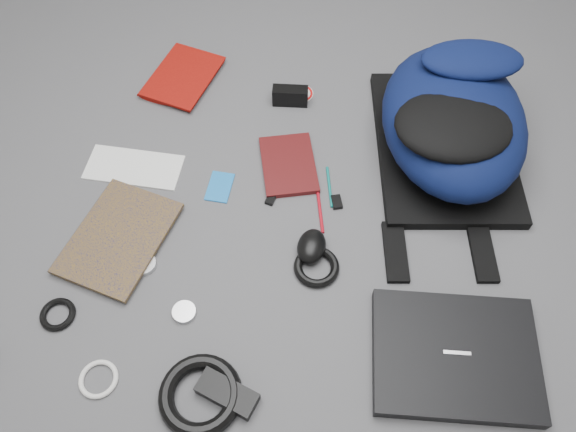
% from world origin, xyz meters
% --- Properties ---
extents(ground, '(4.00, 4.00, 0.00)m').
position_xyz_m(ground, '(0.00, 0.00, 0.00)').
color(ground, '#4F4F51').
rests_on(ground, ground).
extents(backpack, '(0.47, 0.60, 0.23)m').
position_xyz_m(backpack, '(0.37, 0.29, 0.11)').
color(backpack, black).
rests_on(backpack, ground).
extents(laptop, '(0.37, 0.30, 0.03)m').
position_xyz_m(laptop, '(0.41, -0.28, 0.02)').
color(laptop, black).
rests_on(laptop, ground).
extents(textbook_red, '(0.21, 0.26, 0.02)m').
position_xyz_m(textbook_red, '(-0.47, 0.44, 0.01)').
color(textbook_red, maroon).
rests_on(textbook_red, ground).
extents(comic_book, '(0.26, 0.32, 0.02)m').
position_xyz_m(comic_book, '(-0.49, -0.11, 0.01)').
color(comic_book, '#9F750B').
rests_on(comic_book, ground).
extents(envelope, '(0.25, 0.12, 0.00)m').
position_xyz_m(envelope, '(-0.42, 0.09, 0.00)').
color(envelope, white).
rests_on(envelope, ground).
extents(dvd_case, '(0.19, 0.22, 0.02)m').
position_xyz_m(dvd_case, '(-0.03, 0.16, 0.01)').
color(dvd_case, '#3B0B0B').
rests_on(dvd_case, ground).
extents(compact_camera, '(0.10, 0.05, 0.06)m').
position_xyz_m(compact_camera, '(-0.06, 0.39, 0.03)').
color(compact_camera, black).
rests_on(compact_camera, ground).
extents(sticker_disc, '(0.08, 0.08, 0.00)m').
position_xyz_m(sticker_disc, '(-0.04, 0.42, 0.00)').
color(sticker_disc, silver).
rests_on(sticker_disc, ground).
extents(pen_teal, '(0.04, 0.12, 0.01)m').
position_xyz_m(pen_teal, '(0.09, 0.12, 0.00)').
color(pen_teal, '#0C746D').
rests_on(pen_teal, ground).
extents(pen_red, '(0.04, 0.14, 0.01)m').
position_xyz_m(pen_red, '(0.07, 0.05, 0.00)').
color(pen_red, '#AE0D1B').
rests_on(pen_red, ground).
extents(id_badge, '(0.06, 0.09, 0.00)m').
position_xyz_m(id_badge, '(-0.19, 0.07, 0.00)').
color(id_badge, blue).
rests_on(id_badge, ground).
extents(usb_black, '(0.03, 0.06, 0.01)m').
position_xyz_m(usb_black, '(-0.05, 0.06, 0.01)').
color(usb_black, black).
rests_on(usb_black, ground).
extents(key_fob, '(0.03, 0.04, 0.01)m').
position_xyz_m(key_fob, '(0.11, 0.07, 0.01)').
color(key_fob, black).
rests_on(key_fob, ground).
extents(mouse, '(0.07, 0.10, 0.05)m').
position_xyz_m(mouse, '(0.07, -0.08, 0.02)').
color(mouse, black).
rests_on(mouse, ground).
extents(headphone_left, '(0.07, 0.07, 0.01)m').
position_xyz_m(headphone_left, '(-0.31, -0.18, 0.01)').
color(headphone_left, '#B8B8BB').
rests_on(headphone_left, ground).
extents(headphone_right, '(0.06, 0.06, 0.01)m').
position_xyz_m(headphone_right, '(-0.18, -0.28, 0.01)').
color(headphone_right, silver).
rests_on(headphone_right, ground).
extents(cable_coil, '(0.13, 0.13, 0.02)m').
position_xyz_m(cable_coil, '(0.09, -0.12, 0.01)').
color(cable_coil, black).
rests_on(cable_coil, ground).
extents(power_brick, '(0.14, 0.09, 0.03)m').
position_xyz_m(power_brick, '(-0.05, -0.44, 0.02)').
color(power_brick, black).
rests_on(power_brick, ground).
extents(power_cord_coil, '(0.19, 0.19, 0.03)m').
position_xyz_m(power_cord_coil, '(-0.10, -0.45, 0.02)').
color(power_cord_coil, black).
rests_on(power_cord_coil, ground).
extents(earbud_coil, '(0.09, 0.09, 0.01)m').
position_xyz_m(earbud_coil, '(-0.46, -0.33, 0.01)').
color(earbud_coil, black).
rests_on(earbud_coil, ground).
extents(white_cable_coil, '(0.10, 0.10, 0.01)m').
position_xyz_m(white_cable_coil, '(-0.32, -0.45, 0.01)').
color(white_cable_coil, white).
rests_on(white_cable_coil, ground).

